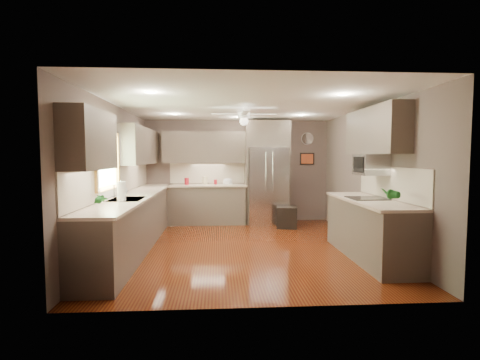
{
  "coord_description": "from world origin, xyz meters",
  "views": [
    {
      "loc": [
        -0.48,
        -6.1,
        1.63
      ],
      "look_at": [
        -0.05,
        0.6,
        1.16
      ],
      "focal_mm": 26.0,
      "sensor_mm": 36.0,
      "label": 1
    }
  ],
  "objects": [
    {
      "name": "soap_bottle",
      "position": [
        -2.06,
        -0.19,
        1.04
      ],
      "size": [
        0.09,
        0.09,
        0.2
      ],
      "primitive_type": "imported",
      "rotation": [
        0.0,
        0.0,
        -0.01
      ],
      "color": "white",
      "rests_on": "left_run"
    },
    {
      "name": "sink",
      "position": [
        -1.93,
        -0.5,
        0.91
      ],
      "size": [
        0.5,
        0.7,
        0.32
      ],
      "color": "silver",
      "rests_on": "left_run"
    },
    {
      "name": "paper_towel",
      "position": [
        -1.93,
        -0.79,
        1.08
      ],
      "size": [
        0.13,
        0.13,
        0.33
      ],
      "color": "white",
      "rests_on": "left_run"
    },
    {
      "name": "wall_back",
      "position": [
        0.0,
        2.5,
        1.25
      ],
      "size": [
        4.5,
        0.0,
        4.5
      ],
      "primitive_type": "plane",
      "rotation": [
        1.57,
        0.0,
        0.0
      ],
      "color": "brown",
      "rests_on": "ground"
    },
    {
      "name": "bowl",
      "position": [
        -0.24,
        2.23,
        0.97
      ],
      "size": [
        0.26,
        0.26,
        0.06
      ],
      "primitive_type": "imported",
      "rotation": [
        0.0,
        0.0,
        -0.17
      ],
      "color": "beige",
      "rests_on": "back_run"
    },
    {
      "name": "ceiling",
      "position": [
        0.0,
        0.0,
        2.5
      ],
      "size": [
        5.0,
        5.0,
        0.0
      ],
      "primitive_type": "plane",
      "rotation": [
        3.14,
        0.0,
        0.0
      ],
      "color": "white",
      "rests_on": "ground"
    },
    {
      "name": "right_run",
      "position": [
        1.93,
        -0.8,
        0.48
      ],
      "size": [
        0.7,
        2.2,
        1.45
      ],
      "color": "#4F4239",
      "rests_on": "ground"
    },
    {
      "name": "canister_c",
      "position": [
        -0.79,
        2.24,
        1.03
      ],
      "size": [
        0.16,
        0.16,
        0.2
      ],
      "primitive_type": "cylinder",
      "rotation": [
        0.0,
        0.0,
        -0.43
      ],
      "color": "beige",
      "rests_on": "back_run"
    },
    {
      "name": "canister_d",
      "position": [
        -0.54,
        2.2,
        1.0
      ],
      "size": [
        0.1,
        0.1,
        0.12
      ],
      "primitive_type": "cylinder",
      "rotation": [
        0.0,
        0.0,
        0.33
      ],
      "color": "maroon",
      "rests_on": "back_run"
    },
    {
      "name": "uppers",
      "position": [
        -0.74,
        0.71,
        1.87
      ],
      "size": [
        4.5,
        4.7,
        0.95
      ],
      "color": "#4F4239",
      "rests_on": "wall_left"
    },
    {
      "name": "potted_plant_right",
      "position": [
        1.9,
        -1.45,
        1.1
      ],
      "size": [
        0.22,
        0.2,
        0.32
      ],
      "primitive_type": "imported",
      "rotation": [
        0.0,
        0.0,
        0.42
      ],
      "color": "#1A5D1E",
      "rests_on": "right_run"
    },
    {
      "name": "back_run",
      "position": [
        -0.72,
        2.2,
        0.48
      ],
      "size": [
        1.85,
        0.65,
        1.45
      ],
      "color": "#4F4239",
      "rests_on": "ground"
    },
    {
      "name": "recessed_lights",
      "position": [
        -0.04,
        0.4,
        2.49
      ],
      "size": [
        2.84,
        3.14,
        0.01
      ],
      "color": "white",
      "rests_on": "ceiling"
    },
    {
      "name": "wall_front",
      "position": [
        0.0,
        -2.5,
        1.25
      ],
      "size": [
        4.5,
        0.0,
        4.5
      ],
      "primitive_type": "plane",
      "rotation": [
        -1.57,
        0.0,
        0.0
      ],
      "color": "brown",
      "rests_on": "ground"
    },
    {
      "name": "left_run",
      "position": [
        -1.95,
        0.15,
        0.48
      ],
      "size": [
        0.65,
        4.7,
        1.45
      ],
      "color": "#4F4239",
      "rests_on": "ground"
    },
    {
      "name": "window",
      "position": [
        -2.22,
        -0.5,
        1.55
      ],
      "size": [
        0.05,
        1.12,
        0.92
      ],
      "color": "#BFF2B2",
      "rests_on": "wall_left"
    },
    {
      "name": "wall_left",
      "position": [
        -2.25,
        0.0,
        1.25
      ],
      "size": [
        0.0,
        5.0,
        5.0
      ],
      "primitive_type": "plane",
      "rotation": [
        1.57,
        0.0,
        1.57
      ],
      "color": "brown",
      "rests_on": "ground"
    },
    {
      "name": "refrigerator",
      "position": [
        0.7,
        2.16,
        1.19
      ],
      "size": [
        1.06,
        0.75,
        2.45
      ],
      "color": "silver",
      "rests_on": "ground"
    },
    {
      "name": "wall_right",
      "position": [
        2.25,
        0.0,
        1.25
      ],
      "size": [
        0.0,
        5.0,
        5.0
      ],
      "primitive_type": "plane",
      "rotation": [
        1.57,
        0.0,
        -1.57
      ],
      "color": "brown",
      "rests_on": "ground"
    },
    {
      "name": "stool",
      "position": [
        1.07,
        1.6,
        0.24
      ],
      "size": [
        0.52,
        0.52,
        0.5
      ],
      "color": "black",
      "rests_on": "ground"
    },
    {
      "name": "microwave",
      "position": [
        2.03,
        -0.55,
        1.48
      ],
      "size": [
        0.43,
        0.55,
        0.34
      ],
      "color": "silver",
      "rests_on": "wall_right"
    },
    {
      "name": "potted_plant_left",
      "position": [
        -1.96,
        -1.69,
        1.08
      ],
      "size": [
        0.15,
        0.11,
        0.29
      ],
      "primitive_type": "imported",
      "rotation": [
        0.0,
        0.0,
        0.04
      ],
      "color": "#1A5D1E",
      "rests_on": "left_run"
    },
    {
      "name": "framed_print",
      "position": [
        1.75,
        2.48,
        1.55
      ],
      "size": [
        0.36,
        0.03,
        0.3
      ],
      "color": "black",
      "rests_on": "wall_back"
    },
    {
      "name": "canister_a",
      "position": [
        -1.22,
        2.18,
        1.02
      ],
      "size": [
        0.11,
        0.11,
        0.17
      ],
      "primitive_type": "cylinder",
      "rotation": [
        0.0,
        0.0,
        -0.1
      ],
      "color": "maroon",
      "rests_on": "back_run"
    },
    {
      "name": "ceiling_fan",
      "position": [
        -0.0,
        0.3,
        2.33
      ],
      "size": [
        1.18,
        1.18,
        0.32
      ],
      "color": "white",
      "rests_on": "ceiling"
    },
    {
      "name": "wall_clock",
      "position": [
        1.75,
        2.48,
        2.05
      ],
      "size": [
        0.3,
        0.03,
        0.3
      ],
      "color": "white",
      "rests_on": "wall_back"
    },
    {
      "name": "floor",
      "position": [
        0.0,
        0.0,
        0.0
      ],
      "size": [
        5.0,
        5.0,
        0.0
      ],
      "primitive_type": "plane",
      "color": "#431209",
      "rests_on": "ground"
    }
  ]
}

